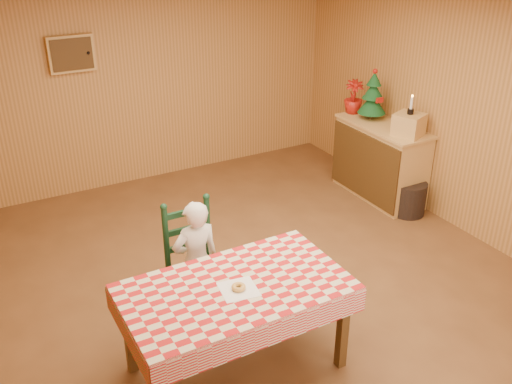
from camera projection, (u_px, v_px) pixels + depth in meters
ground at (266, 291)px, 5.37m from camera, size 6.00×6.00×0.00m
cabin_walls at (237, 88)px, 4.98m from camera, size 5.10×6.05×2.65m
dining_table at (236, 295)px, 4.16m from camera, size 1.66×0.96×0.77m
ladder_chair at (194, 264)px, 4.86m from camera, size 0.44×0.40×1.08m
seated_child at (196, 261)px, 4.79m from camera, size 0.41×0.27×1.12m
napkin at (239, 289)px, 4.09m from camera, size 0.29×0.29×0.00m
donut at (239, 287)px, 4.08m from camera, size 0.13×0.13×0.04m
shelf_unit at (380, 161)px, 6.98m from camera, size 0.54×1.24×0.93m
crate at (409, 125)px, 6.41m from camera, size 0.39×0.39×0.25m
christmas_tree at (373, 97)px, 6.85m from camera, size 0.34×0.34×0.62m
flower_arrangement at (354, 97)px, 7.09m from camera, size 0.31×0.31×0.42m
candle_set at (411, 109)px, 6.32m from camera, size 0.07×0.07×0.22m
storage_bin at (409, 198)px, 6.67m from camera, size 0.49×0.49×0.39m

